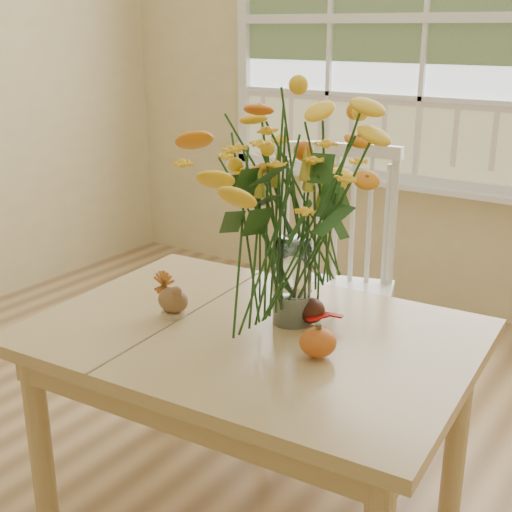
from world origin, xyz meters
The scene contains 8 objects.
wall_back centered at (0.00, 2.25, 1.35)m, with size 4.00×0.02×2.70m, color beige.
window centered at (0.00, 2.21, 1.53)m, with size 2.42×0.12×1.74m.
dining_table centered at (0.32, 0.21, 0.58)m, with size 1.31×0.99×0.67m.
windsor_chair centered at (0.17, 0.96, 0.59)m, with size 0.61×0.60×1.06m.
flower_vase centered at (0.39, 0.32, 1.05)m, with size 0.53×0.53×0.64m.
pumpkin centered at (0.57, 0.16, 0.71)m, with size 0.10×0.10×0.08m, color #C74A17.
turkey_figurine centered at (0.07, 0.16, 0.72)m, with size 0.11×0.08×0.12m.
dark_gourd centered at (0.44, 0.34, 0.71)m, with size 0.13×0.11×0.08m.
Camera 1 is at (1.37, -1.28, 1.51)m, focal length 48.00 mm.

